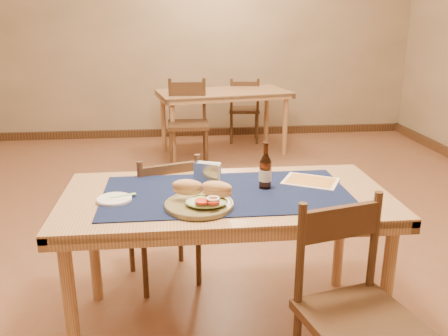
{
  "coord_description": "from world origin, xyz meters",
  "views": [
    {
      "loc": [
        -0.24,
        -2.97,
        1.58
      ],
      "look_at": [
        0.0,
        -0.7,
        0.85
      ],
      "focal_mm": 38.0,
      "sensor_mm": 36.0,
      "label": 1
    }
  ],
  "objects": [
    {
      "name": "sandwich_plate",
      "position": [
        -0.13,
        -0.97,
        0.79
      ],
      "size": [
        0.32,
        0.32,
        0.12
      ],
      "color": "brown",
      "rests_on": "placemat"
    },
    {
      "name": "baseboard",
      "position": [
        0.0,
        0.0,
        0.05
      ],
      "size": [
        6.0,
        7.0,
        0.1
      ],
      "color": "#492D1A",
      "rests_on": "ground"
    },
    {
      "name": "side_plate",
      "position": [
        -0.53,
        -0.85,
        0.76
      ],
      "size": [
        0.16,
        0.16,
        0.01
      ],
      "color": "silver",
      "rests_on": "placemat"
    },
    {
      "name": "main_table",
      "position": [
        0.0,
        -0.8,
        0.67
      ],
      "size": [
        1.6,
        0.8,
        0.75
      ],
      "color": "tan",
      "rests_on": "ground"
    },
    {
      "name": "beer_bottle",
      "position": [
        0.2,
        -0.76,
        0.84
      ],
      "size": [
        0.06,
        0.06,
        0.24
      ],
      "color": "#4F230E",
      "rests_on": "placemat"
    },
    {
      "name": "chair_main_far",
      "position": [
        -0.32,
        -0.33,
        0.44
      ],
      "size": [
        0.49,
        0.49,
        0.84
      ],
      "color": "#492D1A",
      "rests_on": "ground"
    },
    {
      "name": "back_table",
      "position": [
        0.34,
        2.56,
        0.67
      ],
      "size": [
        1.62,
        1.02,
        0.75
      ],
      "color": "tan",
      "rests_on": "ground"
    },
    {
      "name": "fork",
      "position": [
        -0.49,
        -0.82,
        0.77
      ],
      "size": [
        0.12,
        0.06,
        0.0
      ],
      "color": "#87D675",
      "rests_on": "side_plate"
    },
    {
      "name": "menu_card",
      "position": [
        0.46,
        -0.68,
        0.76
      ],
      "size": [
        0.34,
        0.31,
        0.01
      ],
      "color": "#FEE6C0",
      "rests_on": "placemat"
    },
    {
      "name": "napkin_holder",
      "position": [
        -0.08,
        -0.7,
        0.81
      ],
      "size": [
        0.15,
        0.1,
        0.12
      ],
      "color": "silver",
      "rests_on": "placemat"
    },
    {
      "name": "chair_main_near",
      "position": [
        0.45,
        -1.41,
        0.46
      ],
      "size": [
        0.5,
        0.5,
        0.89
      ],
      "color": "#492D1A",
      "rests_on": "ground"
    },
    {
      "name": "chair_back_far",
      "position": [
        0.67,
        3.07,
        0.44
      ],
      "size": [
        0.44,
        0.44,
        0.84
      ],
      "color": "#492D1A",
      "rests_on": "ground"
    },
    {
      "name": "room",
      "position": [
        0.0,
        0.0,
        1.4
      ],
      "size": [
        6.04,
        7.04,
        2.84
      ],
      "color": "brown",
      "rests_on": "ground"
    },
    {
      "name": "chair_back_near",
      "position": [
        -0.09,
        2.1,
        0.49
      ],
      "size": [
        0.44,
        0.44,
        0.94
      ],
      "color": "#492D1A",
      "rests_on": "ground"
    },
    {
      "name": "placemat",
      "position": [
        0.0,
        -0.8,
        0.75
      ],
      "size": [
        1.2,
        0.6,
        0.01
      ],
      "primitive_type": "cube",
      "color": "#10173C",
      "rests_on": "main_table"
    }
  ]
}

